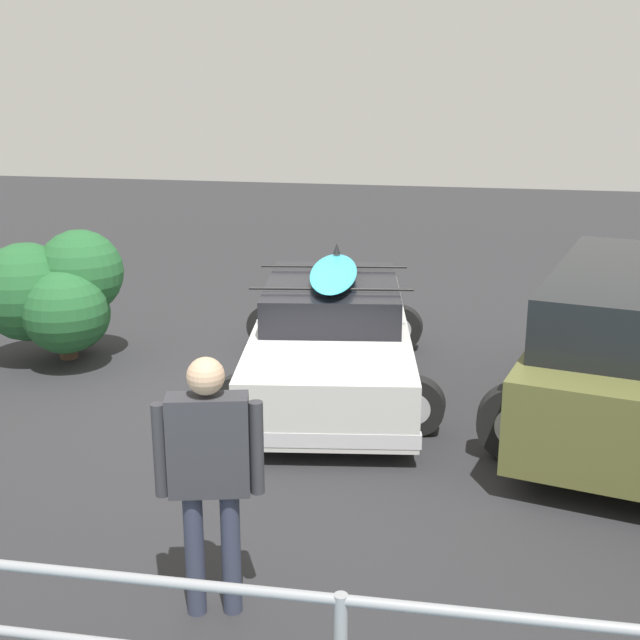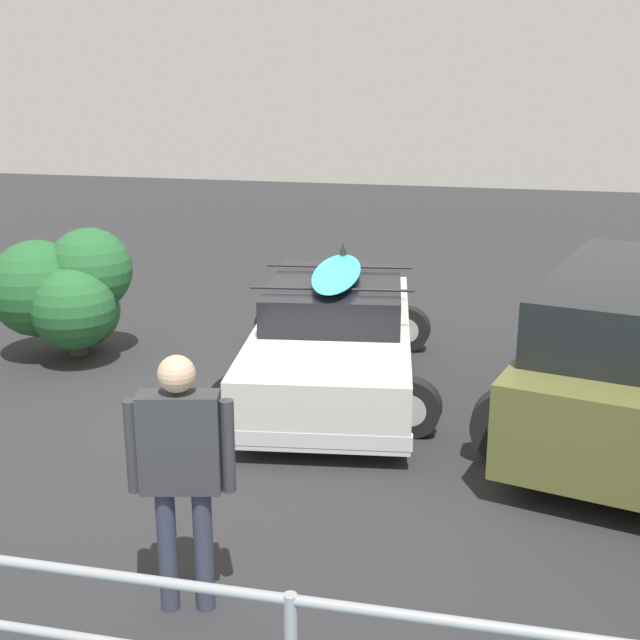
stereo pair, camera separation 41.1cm
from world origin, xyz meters
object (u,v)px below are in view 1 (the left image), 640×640
(suv_car, at_px, (636,345))
(bush_near_left, at_px, (58,296))
(person_bystander, at_px, (209,465))
(sedan_car, at_px, (332,335))

(suv_car, bearing_deg, bush_near_left, -4.06)
(person_bystander, relative_size, bush_near_left, 1.03)
(sedan_car, height_order, person_bystander, person_bystander)
(suv_car, distance_m, bush_near_left, 6.77)
(sedan_car, xyz_separation_m, bush_near_left, (3.50, 0.01, 0.27))
(sedan_car, bearing_deg, person_bystander, 92.27)
(person_bystander, xyz_separation_m, bush_near_left, (3.68, -4.41, -0.20))
(bush_near_left, bearing_deg, suv_car, 175.94)
(suv_car, bearing_deg, person_bystander, 51.94)
(suv_car, bearing_deg, sedan_car, -8.49)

